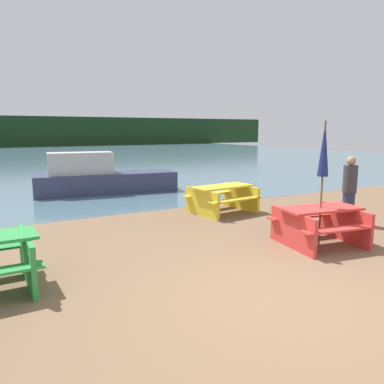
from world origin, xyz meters
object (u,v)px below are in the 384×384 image
object	(u,v)px
picnic_table_yellow	(222,196)
person	(349,190)
picnic_table_red	(320,222)
boat	(101,178)
umbrella_navy	(324,151)

from	to	relation	value
picnic_table_yellow	person	size ratio (longest dim) A/B	1.13
picnic_table_red	picnic_table_yellow	bearing A→B (deg)	91.42
picnic_table_red	boat	distance (m)	8.30
umbrella_navy	boat	size ratio (longest dim) A/B	0.48
umbrella_navy	person	bearing A→B (deg)	23.86
umbrella_navy	person	distance (m)	2.25
umbrella_navy	boat	bearing A→B (deg)	104.49
picnic_table_red	umbrella_navy	size ratio (longest dim) A/B	0.73
picnic_table_red	person	distance (m)	2.05
umbrella_navy	boat	distance (m)	8.40
picnic_table_yellow	person	distance (m)	3.17
umbrella_navy	picnic_table_red	bearing A→B (deg)	45.00
person	picnic_table_yellow	bearing A→B (deg)	127.68
picnic_table_yellow	picnic_table_red	bearing A→B (deg)	-88.58
picnic_table_yellow	person	xyz separation A→B (m)	(1.92, -2.49, 0.36)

